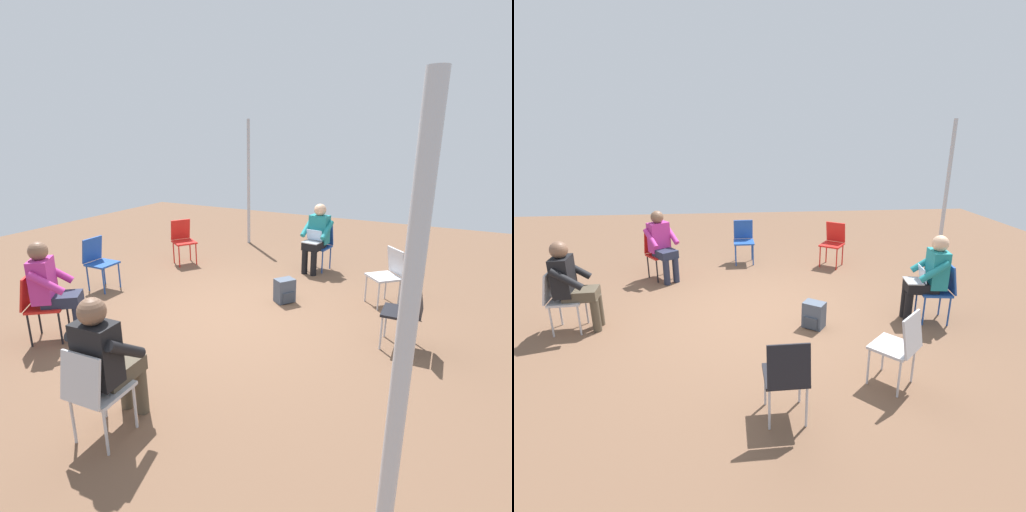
{
  "view_description": "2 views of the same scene",
  "coord_description": "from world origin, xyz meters",
  "views": [
    {
      "loc": [
        -4.39,
        -2.63,
        2.41
      ],
      "look_at": [
        0.25,
        -0.26,
        0.83
      ],
      "focal_mm": 28.0,
      "sensor_mm": 36.0,
      "label": 1
    },
    {
      "loc": [
        -0.27,
        -5.32,
        2.59
      ],
      "look_at": [
        0.26,
        0.35,
        0.77
      ],
      "focal_mm": 28.0,
      "sensor_mm": 36.0,
      "label": 2
    }
  ],
  "objects": [
    {
      "name": "chair_west",
      "position": [
        -2.56,
        -0.26,
        0.5
      ],
      "size": [
        0.46,
        0.43,
        0.85
      ],
      "rotation": [
        0.0,
        0.0,
        -1.5
      ],
      "color": "#B7B7BC",
      "rests_on": "ground"
    },
    {
      "name": "person_in_black",
      "position": [
        -2.4,
        -0.25,
        0.69
      ],
      "size": [
        0.54,
        0.52,
        1.24
      ],
      "rotation": [
        0.0,
        0.0,
        -1.5
      ],
      "color": "#4C4233",
      "rests_on": "ground"
    },
    {
      "name": "chair_northwest",
      "position": [
        -1.64,
        1.7,
        0.5
      ],
      "size": [
        0.57,
        0.58,
        0.85
      ],
      "rotation": [
        0.0,
        0.0,
        -2.49
      ],
      "color": "red",
      "rests_on": "ground"
    },
    {
      "name": "chair_northeast",
      "position": [
        1.66,
        2.06,
        0.5
      ],
      "size": [
        0.57,
        0.58,
        0.85
      ],
      "rotation": [
        0.0,
        0.0,
        2.55
      ],
      "color": "red",
      "rests_on": "ground"
    },
    {
      "name": "person_in_magenta",
      "position": [
        -1.54,
        1.56,
        0.69
      ],
      "size": [
        0.63,
        0.63,
        1.24
      ],
      "rotation": [
        0.0,
        0.0,
        -2.49
      ],
      "color": "#23283D",
      "rests_on": "ground"
    },
    {
      "name": "tent_pole_near",
      "position": [
        -3.02,
        -2.53,
        1.3
      ],
      "size": [
        0.07,
        0.07,
        2.61
      ],
      "primitive_type": "cylinder",
      "color": "#B2B2B7",
      "rests_on": "ground"
    },
    {
      "name": "person_with_laptop",
      "position": [
        2.38,
        -0.41,
        0.69
      ],
      "size": [
        0.56,
        0.54,
        1.24
      ],
      "rotation": [
        0.0,
        0.0,
        1.43
      ],
      "color": "black",
      "rests_on": "ground"
    },
    {
      "name": "chair_south",
      "position": [
        0.16,
        -2.27,
        0.5
      ],
      "size": [
        0.41,
        0.44,
        0.85
      ],
      "rotation": [
        0.0,
        0.0,
        0.02
      ],
      "color": "black",
      "rests_on": "ground"
    },
    {
      "name": "chair_east",
      "position": [
        2.55,
        -0.43,
        0.5
      ],
      "size": [
        0.49,
        0.45,
        0.85
      ],
      "rotation": [
        0.0,
        0.0,
        1.43
      ],
      "color": "#1E4799",
      "rests_on": "ground"
    },
    {
      "name": "chair_north",
      "position": [
        -0.08,
        2.43,
        0.5
      ],
      "size": [
        0.41,
        0.44,
        0.85
      ],
      "rotation": [
        0.0,
        0.0,
        -3.12
      ],
      "color": "#1E4799",
      "rests_on": "ground"
    },
    {
      "name": "chair_southeast",
      "position": [
        1.39,
        -1.85,
        0.5
      ],
      "size": [
        0.58,
        0.59,
        0.85
      ],
      "rotation": [
        0.0,
        0.0,
        0.75
      ],
      "color": "#B7B7BC",
      "rests_on": "ground"
    },
    {
      "name": "ground_plane",
      "position": [
        0.0,
        0.0,
        0.0
      ],
      "size": [
        14.88,
        14.88,
        0.0
      ],
      "primitive_type": "plane",
      "color": "brown"
    },
    {
      "name": "tent_pole_far",
      "position": [
        3.62,
        1.65,
        1.38
      ],
      "size": [
        0.07,
        0.07,
        2.76
      ],
      "primitive_type": "cylinder",
      "color": "#B2B2B7",
      "rests_on": "ground"
    },
    {
      "name": "backpack_near_laptop_user",
      "position": [
        0.78,
        -0.47,
        0.16
      ],
      "size": [
        0.34,
        0.32,
        0.36
      ],
      "rotation": [
        0.0,
        0.0,
        2.53
      ],
      "color": "#475160",
      "rests_on": "ground"
    }
  ]
}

